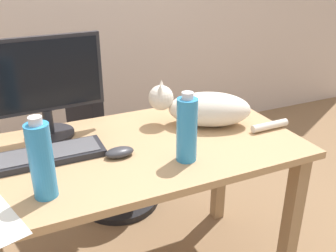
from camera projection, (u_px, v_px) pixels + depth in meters
desk at (136, 171)px, 1.55m from camera, size 1.31×0.70×0.73m
office_chair at (109, 150)px, 2.22m from camera, size 0.49×0.48×0.90m
monitor at (43, 84)px, 1.50m from camera, size 0.48×0.20×0.41m
keyboard at (44, 156)px, 1.40m from camera, size 0.44×0.15×0.03m
cat at (204, 108)px, 1.66m from camera, size 0.55×0.34×0.20m
computer_mouse at (120, 152)px, 1.42m from camera, size 0.11×0.06×0.04m
water_bottle at (41, 160)px, 1.14m from camera, size 0.07×0.07×0.27m
spray_bottle at (187, 129)px, 1.36m from camera, size 0.08×0.08×0.26m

